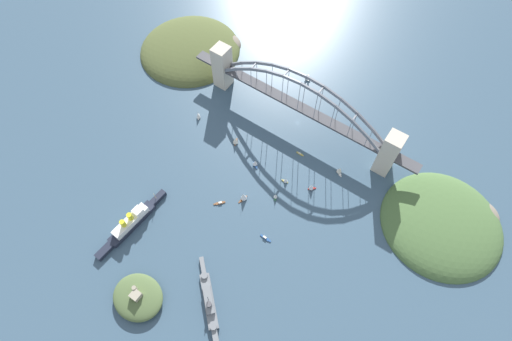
{
  "coord_description": "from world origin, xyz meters",
  "views": [
    {
      "loc": [
        -113.39,
        242.27,
        349.9
      ],
      "look_at": [
        0.0,
        78.84,
        8.0
      ],
      "focal_mm": 28.17,
      "sensor_mm": 36.0,
      "label": 1
    }
  ],
  "objects_px": {
    "small_boat_3": "(255,163)",
    "small_boat_9": "(286,180)",
    "small_boat_8": "(244,196)",
    "harbor_arch_bridge": "(300,106)",
    "small_boat_4": "(340,170)",
    "small_boat_2": "(275,196)",
    "small_boat_7": "(311,187)",
    "naval_cruiser": "(209,302)",
    "small_boat_5": "(265,238)",
    "fort_island_mid_harbor": "(138,297)",
    "small_boat_0": "(235,140)",
    "small_boat_1": "(220,203)",
    "small_boat_6": "(198,115)",
    "small_boat_10": "(300,154)",
    "ocean_liner": "(131,223)",
    "seaplane_taxiing_near_bridge": "(308,78)"
  },
  "relations": [
    {
      "from": "small_boat_3",
      "to": "small_boat_9",
      "type": "xyz_separation_m",
      "value": [
        -35.96,
        -1.17,
        -0.95
      ]
    },
    {
      "from": "small_boat_8",
      "to": "small_boat_9",
      "type": "xyz_separation_m",
      "value": [
        -23.15,
        -38.75,
        -1.96
      ]
    },
    {
      "from": "harbor_arch_bridge",
      "to": "small_boat_4",
      "type": "relative_size",
      "value": 26.98
    },
    {
      "from": "small_boat_2",
      "to": "small_boat_7",
      "type": "relative_size",
      "value": 0.8
    },
    {
      "from": "naval_cruiser",
      "to": "small_boat_5",
      "type": "height_order",
      "value": "naval_cruiser"
    },
    {
      "from": "fort_island_mid_harbor",
      "to": "small_boat_3",
      "type": "height_order",
      "value": "fort_island_mid_harbor"
    },
    {
      "from": "small_boat_0",
      "to": "small_boat_2",
      "type": "distance_m",
      "value": 75.61
    },
    {
      "from": "small_boat_1",
      "to": "small_boat_9",
      "type": "relative_size",
      "value": 1.37
    },
    {
      "from": "small_boat_4",
      "to": "naval_cruiser",
      "type": "bearing_deg",
      "value": 80.72
    },
    {
      "from": "fort_island_mid_harbor",
      "to": "small_boat_9",
      "type": "relative_size",
      "value": 6.33
    },
    {
      "from": "small_boat_0",
      "to": "small_boat_7",
      "type": "height_order",
      "value": "small_boat_0"
    },
    {
      "from": "harbor_arch_bridge",
      "to": "small_boat_6",
      "type": "xyz_separation_m",
      "value": [
        92.31,
        55.95,
        -23.94
      ]
    },
    {
      "from": "small_boat_8",
      "to": "small_boat_10",
      "type": "height_order",
      "value": "small_boat_8"
    },
    {
      "from": "fort_island_mid_harbor",
      "to": "small_boat_3",
      "type": "xyz_separation_m",
      "value": [
        -5.26,
        -165.15,
        -0.67
      ]
    },
    {
      "from": "small_boat_4",
      "to": "small_boat_9",
      "type": "distance_m",
      "value": 55.17
    },
    {
      "from": "harbor_arch_bridge",
      "to": "ocean_liner",
      "type": "bearing_deg",
      "value": 71.33
    },
    {
      "from": "small_boat_6",
      "to": "small_boat_7",
      "type": "height_order",
      "value": "small_boat_7"
    },
    {
      "from": "small_boat_10",
      "to": "small_boat_8",
      "type": "bearing_deg",
      "value": 76.58
    },
    {
      "from": "seaplane_taxiing_near_bridge",
      "to": "small_boat_9",
      "type": "relative_size",
      "value": 1.29
    },
    {
      "from": "seaplane_taxiing_near_bridge",
      "to": "small_boat_8",
      "type": "bearing_deg",
      "value": 99.73
    },
    {
      "from": "small_boat_0",
      "to": "small_boat_2",
      "type": "bearing_deg",
      "value": 156.86
    },
    {
      "from": "small_boat_1",
      "to": "small_boat_3",
      "type": "bearing_deg",
      "value": -93.45
    },
    {
      "from": "fort_island_mid_harbor",
      "to": "small_boat_10",
      "type": "distance_m",
      "value": 205.43
    },
    {
      "from": "small_boat_6",
      "to": "small_boat_10",
      "type": "height_order",
      "value": "small_boat_6"
    },
    {
      "from": "naval_cruiser",
      "to": "small_boat_10",
      "type": "bearing_deg",
      "value": -84.89
    },
    {
      "from": "ocean_liner",
      "to": "small_boat_0",
      "type": "bearing_deg",
      "value": -100.75
    },
    {
      "from": "naval_cruiser",
      "to": "small_boat_10",
      "type": "relative_size",
      "value": 7.3
    },
    {
      "from": "ocean_liner",
      "to": "small_boat_0",
      "type": "height_order",
      "value": "ocean_liner"
    },
    {
      "from": "small_boat_6",
      "to": "small_boat_9",
      "type": "height_order",
      "value": "small_boat_6"
    },
    {
      "from": "harbor_arch_bridge",
      "to": "ocean_liner",
      "type": "height_order",
      "value": "harbor_arch_bridge"
    },
    {
      "from": "small_boat_0",
      "to": "small_boat_7",
      "type": "relative_size",
      "value": 1.06
    },
    {
      "from": "small_boat_10",
      "to": "fort_island_mid_harbor",
      "type": "bearing_deg",
      "value": 79.94
    },
    {
      "from": "small_boat_6",
      "to": "small_boat_7",
      "type": "bearing_deg",
      "value": 177.87
    },
    {
      "from": "small_boat_6",
      "to": "small_boat_4",
      "type": "bearing_deg",
      "value": -170.56
    },
    {
      "from": "seaplane_taxiing_near_bridge",
      "to": "ocean_liner",
      "type": "bearing_deg",
      "value": 80.69
    },
    {
      "from": "small_boat_0",
      "to": "small_boat_3",
      "type": "height_order",
      "value": "small_boat_0"
    },
    {
      "from": "small_boat_8",
      "to": "small_boat_4",
      "type": "bearing_deg",
      "value": -128.18
    },
    {
      "from": "small_boat_4",
      "to": "ocean_liner",
      "type": "bearing_deg",
      "value": 50.63
    },
    {
      "from": "small_boat_3",
      "to": "small_boat_7",
      "type": "relative_size",
      "value": 0.96
    },
    {
      "from": "harbor_arch_bridge",
      "to": "small_boat_4",
      "type": "height_order",
      "value": "harbor_arch_bridge"
    },
    {
      "from": "small_boat_3",
      "to": "small_boat_9",
      "type": "distance_m",
      "value": 35.99
    },
    {
      "from": "small_boat_6",
      "to": "small_boat_2",
      "type": "bearing_deg",
      "value": 164.71
    },
    {
      "from": "small_boat_9",
      "to": "seaplane_taxiing_near_bridge",
      "type": "bearing_deg",
      "value": -68.05
    },
    {
      "from": "seaplane_taxiing_near_bridge",
      "to": "small_boat_9",
      "type": "bearing_deg",
      "value": 111.95
    },
    {
      "from": "small_boat_5",
      "to": "small_boat_10",
      "type": "distance_m",
      "value": 98.78
    },
    {
      "from": "seaplane_taxiing_near_bridge",
      "to": "small_boat_0",
      "type": "height_order",
      "value": "small_boat_0"
    },
    {
      "from": "naval_cruiser",
      "to": "small_boat_2",
      "type": "xyz_separation_m",
      "value": [
        8.53,
        -114.37,
        0.18
      ]
    },
    {
      "from": "seaplane_taxiing_near_bridge",
      "to": "small_boat_4",
      "type": "relative_size",
      "value": 0.92
    },
    {
      "from": "fort_island_mid_harbor",
      "to": "small_boat_4",
      "type": "bearing_deg",
      "value": -111.15
    },
    {
      "from": "small_boat_9",
      "to": "small_boat_10",
      "type": "distance_m",
      "value": 36.39
    }
  ]
}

